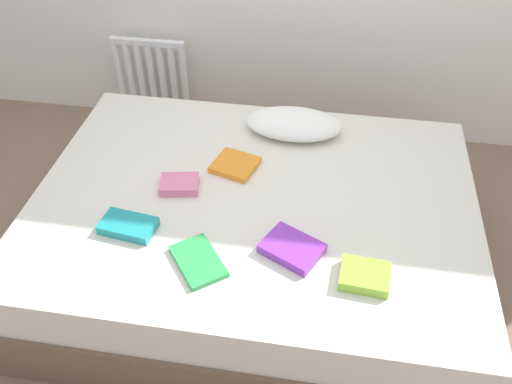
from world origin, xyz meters
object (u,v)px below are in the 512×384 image
object	(u,v)px
bed	(254,235)
textbook_lime	(365,276)
pillow	(294,124)
textbook_teal	(128,226)
textbook_pink	(179,185)
radiator	(152,76)
textbook_green	(198,261)
textbook_orange	(235,165)
textbook_purple	(292,248)

from	to	relation	value
bed	textbook_lime	distance (m)	0.69
pillow	bed	bearing A→B (deg)	-102.93
textbook_teal	textbook_pink	size ratio (longest dim) A/B	1.32
radiator	textbook_green	bearing A→B (deg)	-66.02
textbook_pink	textbook_orange	bearing A→B (deg)	30.94
bed	textbook_lime	size ratio (longest dim) A/B	10.87
textbook_orange	pillow	bearing A→B (deg)	70.00
radiator	textbook_lime	xyz separation A→B (m)	(1.36, -1.60, 0.17)
textbook_lime	textbook_orange	bearing A→B (deg)	140.24
pillow	textbook_pink	world-z (taller)	pillow
textbook_purple	textbook_pink	world-z (taller)	textbook_pink
pillow	textbook_teal	xyz separation A→B (m)	(-0.60, -0.80, -0.03)
textbook_pink	bed	bearing A→B (deg)	-9.32
bed	textbook_purple	distance (m)	0.46
textbook_pink	textbook_green	distance (m)	0.46
textbook_green	textbook_teal	bearing A→B (deg)	-149.61
textbook_orange	textbook_lime	xyz separation A→B (m)	(0.61, -0.59, 0.01)
textbook_pink	radiator	bearing A→B (deg)	103.77
pillow	textbook_pink	distance (m)	0.69
textbook_orange	textbook_pink	distance (m)	0.29
textbook_purple	pillow	bearing A→B (deg)	122.39
textbook_orange	textbook_pink	bearing A→B (deg)	-122.87
pillow	textbook_purple	bearing A→B (deg)	-84.18
pillow	textbook_lime	distance (m)	0.99
textbook_orange	textbook_pink	xyz separation A→B (m)	(-0.22, -0.19, 0.01)
pillow	textbook_green	size ratio (longest dim) A/B	2.00
bed	textbook_lime	world-z (taller)	textbook_lime
textbook_purple	textbook_lime	size ratio (longest dim) A/B	1.22
textbook_purple	textbook_pink	distance (m)	0.62
textbook_pink	textbook_teal	bearing A→B (deg)	-126.34
radiator	textbook_teal	bearing A→B (deg)	-75.26
textbook_purple	textbook_green	distance (m)	0.37
textbook_lime	textbook_green	distance (m)	0.64
pillow	textbook_orange	distance (m)	0.41
textbook_teal	textbook_lime	distance (m)	0.98
textbook_purple	textbook_green	bearing A→B (deg)	-135.15
textbook_purple	textbook_teal	distance (m)	0.68
textbook_pink	textbook_lime	xyz separation A→B (m)	(0.83, -0.40, 0.00)
radiator	textbook_lime	world-z (taller)	radiator
pillow	textbook_purple	world-z (taller)	pillow
textbook_purple	textbook_green	size ratio (longest dim) A/B	0.93
textbook_lime	bed	bearing A→B (deg)	144.72
pillow	textbook_teal	bearing A→B (deg)	-126.76
bed	textbook_pink	size ratio (longest dim) A/B	11.71
bed	textbook_pink	world-z (taller)	textbook_pink
pillow	textbook_green	distance (m)	0.97
textbook_purple	textbook_teal	size ratio (longest dim) A/B	1.00
radiator	pillow	xyz separation A→B (m)	(0.99, -0.69, 0.20)
bed	pillow	xyz separation A→B (m)	(0.12, 0.51, 0.31)
textbook_teal	textbook_green	size ratio (longest dim) A/B	0.93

